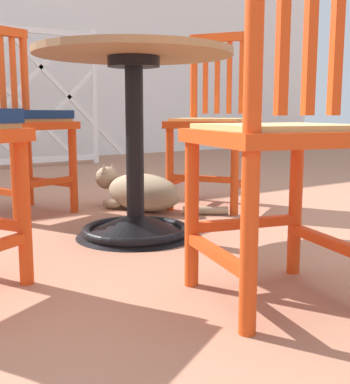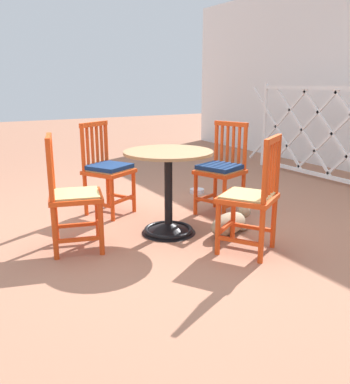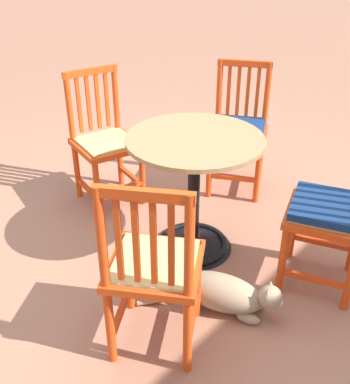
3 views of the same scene
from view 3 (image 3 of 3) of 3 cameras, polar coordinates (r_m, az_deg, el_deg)
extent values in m
plane|color=#A36B51|center=(2.91, -1.28, -5.97)|extent=(24.00, 24.00, 0.00)
cone|color=black|center=(2.83, 2.20, -5.95)|extent=(0.48, 0.48, 0.10)
torus|color=black|center=(2.84, 2.19, -6.36)|extent=(0.44, 0.44, 0.04)
cylinder|color=black|center=(2.65, 2.33, -0.31)|extent=(0.07, 0.07, 0.66)
cylinder|color=black|center=(2.51, 2.48, 5.85)|extent=(0.20, 0.20, 0.04)
cylinder|color=#9E754C|center=(2.49, 2.49, 6.53)|extent=(0.76, 0.76, 0.02)
cylinder|color=#D64214|center=(2.46, 13.22, -8.01)|extent=(0.04, 0.04, 0.45)
cylinder|color=#D64214|center=(2.74, 14.51, -3.86)|extent=(0.04, 0.04, 0.45)
cube|color=#D64214|center=(2.51, 16.84, -10.30)|extent=(0.14, 0.33, 0.03)
cube|color=#D64214|center=(2.78, 17.73, -5.99)|extent=(0.14, 0.33, 0.03)
cube|color=#D64214|center=(2.63, 13.75, -6.80)|extent=(0.33, 0.14, 0.03)
cube|color=#D64214|center=(2.48, 18.33, -2.71)|extent=(0.51, 0.51, 0.04)
cube|color=tan|center=(2.47, 18.41, -2.28)|extent=(0.45, 0.45, 0.02)
cube|color=navy|center=(2.45, 18.52, -1.69)|extent=(0.46, 0.46, 0.04)
cylinder|color=#D64214|center=(3.24, 10.22, 2.27)|extent=(0.04, 0.04, 0.45)
cylinder|color=#D64214|center=(3.26, 4.27, 2.92)|extent=(0.04, 0.04, 0.45)
cylinder|color=#D64214|center=(3.45, 10.97, 8.22)|extent=(0.04, 0.04, 0.91)
cylinder|color=#D64214|center=(3.48, 5.32, 8.80)|extent=(0.04, 0.04, 0.91)
cube|color=#D64214|center=(3.43, 10.29, 2.31)|extent=(0.31, 0.19, 0.03)
cube|color=#D64214|center=(3.45, 4.67, 2.93)|extent=(0.31, 0.19, 0.03)
cube|color=#D64214|center=(3.27, 7.18, 1.75)|extent=(0.19, 0.31, 0.03)
cube|color=#D64214|center=(3.31, 7.81, 7.10)|extent=(0.54, 0.54, 0.04)
cube|color=tan|center=(3.30, 7.83, 7.45)|extent=(0.48, 0.48, 0.02)
cube|color=#D64214|center=(3.38, 10.17, 11.88)|extent=(0.03, 0.03, 0.39)
cube|color=#D64214|center=(3.38, 9.00, 12.00)|extent=(0.03, 0.03, 0.39)
cube|color=#D64214|center=(3.39, 7.83, 12.12)|extent=(0.03, 0.03, 0.39)
cube|color=#D64214|center=(3.39, 6.67, 12.23)|extent=(0.03, 0.03, 0.39)
cube|color=#D64214|center=(3.33, 8.69, 15.49)|extent=(0.21, 0.35, 0.04)
cube|color=navy|center=(3.29, 7.87, 7.93)|extent=(0.49, 0.49, 0.04)
cylinder|color=#D64214|center=(3.18, -4.07, 2.10)|extent=(0.04, 0.04, 0.45)
cylinder|color=#D64214|center=(3.05, -9.63, 0.43)|extent=(0.04, 0.04, 0.45)
cylinder|color=#D64214|center=(3.35, -7.11, 7.87)|extent=(0.04, 0.04, 0.91)
cylinder|color=#D64214|center=(3.23, -12.51, 6.49)|extent=(0.04, 0.04, 0.91)
cube|color=#D64214|center=(3.35, -5.46, 1.97)|extent=(0.11, 0.34, 0.03)
cube|color=#D64214|center=(3.23, -10.77, 0.38)|extent=(0.11, 0.34, 0.03)
cube|color=#D64214|center=(3.13, -6.74, 0.41)|extent=(0.34, 0.11, 0.03)
cube|color=#D64214|center=(3.15, -8.44, 5.83)|extent=(0.49, 0.49, 0.04)
cube|color=tan|center=(3.14, -8.47, 6.19)|extent=(0.43, 0.43, 0.02)
cube|color=#D64214|center=(3.25, -8.45, 11.27)|extent=(0.03, 0.03, 0.39)
cube|color=#D64214|center=(3.22, -9.56, 11.02)|extent=(0.03, 0.03, 0.39)
cube|color=#D64214|center=(3.20, -10.68, 10.76)|extent=(0.03, 0.03, 0.39)
cube|color=#D64214|center=(3.17, -11.82, 10.50)|extent=(0.03, 0.03, 0.39)
cube|color=#D64214|center=(3.15, -10.47, 14.50)|extent=(0.38, 0.13, 0.04)
cylinder|color=#D64214|center=(2.32, -5.70, -9.94)|extent=(0.04, 0.04, 0.45)
cylinder|color=#D64214|center=(2.27, 2.78, -10.87)|extent=(0.04, 0.04, 0.45)
cylinder|color=#D64214|center=(1.93, -8.57, -11.10)|extent=(0.04, 0.04, 0.91)
cylinder|color=#D64214|center=(1.87, 1.67, -12.34)|extent=(0.04, 0.04, 0.91)
cube|color=#D64214|center=(2.26, -6.68, -14.32)|extent=(0.30, 0.21, 0.03)
cube|color=#D64214|center=(2.21, 2.17, -15.41)|extent=(0.30, 0.21, 0.03)
cube|color=#D64214|center=(2.33, -1.49, -11.46)|extent=(0.21, 0.30, 0.03)
cube|color=#D64214|center=(2.03, -2.48, -9.08)|extent=(0.55, 0.55, 0.04)
cube|color=tan|center=(2.02, -2.50, -8.60)|extent=(0.48, 0.48, 0.02)
cube|color=#D64214|center=(1.77, -7.01, -5.92)|extent=(0.03, 0.03, 0.39)
cube|color=#D64214|center=(1.76, -4.86, -6.15)|extent=(0.03, 0.03, 0.39)
cube|color=#D64214|center=(1.74, -2.68, -6.38)|extent=(0.03, 0.03, 0.39)
cube|color=#D64214|center=(1.73, -0.46, -6.61)|extent=(0.03, 0.03, 0.39)
cube|color=#D64214|center=(1.63, -4.02, -0.33)|extent=(0.23, 0.34, 0.04)
ellipsoid|color=#9E896B|center=(2.41, 5.66, -12.24)|extent=(0.33, 0.48, 0.19)
ellipsoid|color=silver|center=(2.40, 7.98, -12.99)|extent=(0.20, 0.22, 0.14)
sphere|color=#9E896B|center=(2.34, 11.71, -12.66)|extent=(0.12, 0.12, 0.12)
ellipsoid|color=silver|center=(2.34, 12.70, -13.10)|extent=(0.06, 0.06, 0.04)
cone|color=#9E896B|center=(2.33, 11.73, -11.11)|extent=(0.04, 0.04, 0.04)
cone|color=#9E896B|center=(2.28, 11.38, -12.11)|extent=(0.04, 0.04, 0.04)
ellipsoid|color=#9E896B|center=(2.47, 9.73, -13.48)|extent=(0.09, 0.13, 0.05)
ellipsoid|color=#9E896B|center=(2.39, 9.06, -15.19)|extent=(0.09, 0.13, 0.05)
cylinder|color=#9E896B|center=(2.47, -2.19, -13.11)|extent=(0.20, 0.16, 0.04)
camera|label=1|loc=(4.35, -6.77, 13.70)|focal=46.75mm
camera|label=2|loc=(3.38, -69.14, 3.47)|focal=38.75mm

